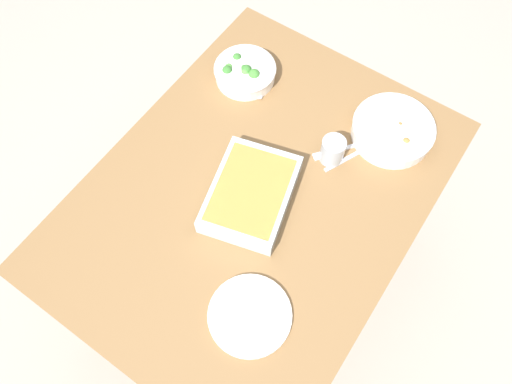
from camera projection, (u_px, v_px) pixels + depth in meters
name	position (u px, v px, depth m)	size (l,w,h in m)	color
ground_plane	(256.00, 270.00, 2.11)	(6.00, 6.00, 0.00)	#B2A899
dining_table	(256.00, 205.00, 1.53)	(1.20, 0.90, 0.74)	olive
stew_bowl	(393.00, 130.00, 1.51)	(0.25, 0.25, 0.06)	white
broccoli_bowl	(245.00, 72.00, 1.62)	(0.20, 0.20, 0.07)	white
baking_dish	(252.00, 194.00, 1.41)	(0.35, 0.29, 0.06)	silver
drink_cup	(332.00, 151.00, 1.47)	(0.07, 0.07, 0.08)	#B2BCC6
side_plate	(250.00, 315.00, 1.28)	(0.22, 0.22, 0.01)	white
spoon_by_stew	(356.00, 154.00, 1.50)	(0.17, 0.09, 0.01)	silver
spoon_by_broccoli	(252.00, 86.00, 1.62)	(0.09, 0.17, 0.01)	silver
fork_on_table	(336.00, 151.00, 1.51)	(0.15, 0.12, 0.01)	silver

